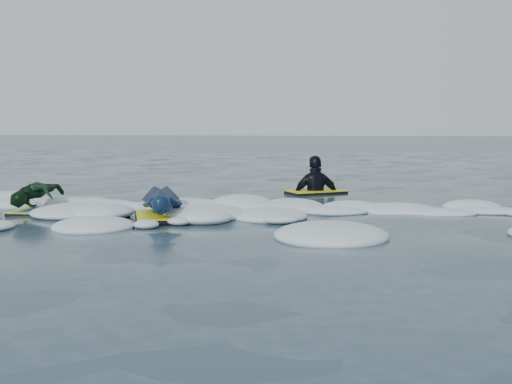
# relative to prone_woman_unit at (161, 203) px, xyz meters

# --- Properties ---
(ground) EXTENTS (120.00, 120.00, 0.00)m
(ground) POSITION_rel_prone_woman_unit_xyz_m (1.22, -0.72, -0.20)
(ground) COLOR #19273C
(ground) RESTS_ON ground
(foam_band) EXTENTS (12.00, 3.10, 0.30)m
(foam_band) POSITION_rel_prone_woman_unit_xyz_m (1.22, 0.31, -0.20)
(foam_band) COLOR white
(foam_band) RESTS_ON ground
(prone_woman_unit) EXTENTS (0.95, 1.61, 0.39)m
(prone_woman_unit) POSITION_rel_prone_woman_unit_xyz_m (0.00, 0.00, 0.00)
(prone_woman_unit) COLOR black
(prone_woman_unit) RESTS_ON ground
(prone_child_unit) EXTENTS (0.58, 1.14, 0.43)m
(prone_child_unit) POSITION_rel_prone_woman_unit_xyz_m (-1.94, 0.31, 0.02)
(prone_child_unit) COLOR black
(prone_child_unit) RESTS_ON ground
(waiting_rider_unit) EXTENTS (1.18, 1.03, 1.56)m
(waiting_rider_unit) POSITION_rel_prone_woman_unit_xyz_m (2.00, 3.11, -0.26)
(waiting_rider_unit) COLOR black
(waiting_rider_unit) RESTS_ON ground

